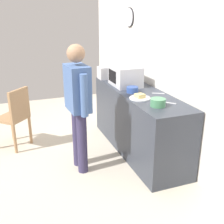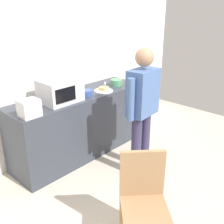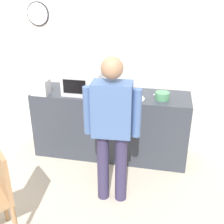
{
  "view_description": "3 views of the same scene",
  "coord_description": "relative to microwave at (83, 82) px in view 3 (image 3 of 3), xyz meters",
  "views": [
    {
      "loc": [
        3.58,
        -0.5,
        2.01
      ],
      "look_at": [
        0.37,
        0.71,
        0.76
      ],
      "focal_mm": 44.78,
      "sensor_mm": 36.0,
      "label": 1
    },
    {
      "loc": [
        -2.19,
        -1.58,
        2.11
      ],
      "look_at": [
        0.23,
        0.7,
        0.77
      ],
      "focal_mm": 43.03,
      "sensor_mm": 36.0,
      "label": 2
    },
    {
      "loc": [
        0.85,
        -2.22,
        2.22
      ],
      "look_at": [
        0.22,
        0.78,
        0.85
      ],
      "focal_mm": 44.54,
      "sensor_mm": 36.0,
      "label": 3
    }
  ],
  "objects": [
    {
      "name": "ground_plane",
      "position": [
        0.24,
        -1.16,
        -1.08
      ],
      "size": [
        6.0,
        6.0,
        0.0
      ],
      "primitive_type": "plane",
      "color": "beige"
    },
    {
      "name": "salad_bowl",
      "position": [
        0.39,
        -0.06,
        -0.11
      ],
      "size": [
        0.17,
        0.17,
        0.08
      ],
      "primitive_type": "cylinder",
      "color": "#33519E",
      "rests_on": "kitchen_counter"
    },
    {
      "name": "back_wall",
      "position": [
        0.24,
        0.44,
        0.22
      ],
      "size": [
        5.4,
        0.13,
        2.6
      ],
      "color": "silver",
      "rests_on": "ground_plane"
    },
    {
      "name": "spoon_utensil",
      "position": [
        0.99,
        0.17,
        -0.15
      ],
      "size": [
        0.13,
        0.14,
        0.01
      ],
      "primitive_type": "cube",
      "rotation": [
        0.0,
        0.0,
        0.79
      ],
      "color": "silver",
      "rests_on": "kitchen_counter"
    },
    {
      "name": "fork_utensil",
      "position": [
        0.57,
        0.25,
        -0.15
      ],
      "size": [
        0.1,
        0.16,
        0.01
      ],
      "primitive_type": "cube",
      "rotation": [
        0.0,
        0.0,
        1.07
      ],
      "color": "silver",
      "rests_on": "kitchen_counter"
    },
    {
      "name": "sandwich_plate",
      "position": [
        0.69,
        -0.09,
        -0.13
      ],
      "size": [
        0.27,
        0.27,
        0.07
      ],
      "color": "white",
      "rests_on": "kitchen_counter"
    },
    {
      "name": "kitchen_counter",
      "position": [
        0.36,
        0.06,
        -0.61
      ],
      "size": [
        2.12,
        0.62,
        0.93
      ],
      "primitive_type": "cube",
      "color": "#333842",
      "rests_on": "ground_plane"
    },
    {
      "name": "person_standing",
      "position": [
        0.57,
        -0.89,
        -0.11
      ],
      "size": [
        0.59,
        0.27,
        1.65
      ],
      "color": "#342E51",
      "rests_on": "ground_plane"
    },
    {
      "name": "cereal_bowl",
      "position": [
        1.05,
        -0.02,
        -0.1
      ],
      "size": [
        0.18,
        0.18,
        0.1
      ],
      "primitive_type": "cylinder",
      "color": "#4C8E60",
      "rests_on": "kitchen_counter"
    },
    {
      "name": "microwave",
      "position": [
        0.0,
        0.0,
        0.0
      ],
      "size": [
        0.5,
        0.39,
        0.3
      ],
      "color": "silver",
      "rests_on": "kitchen_counter"
    },
    {
      "name": "toaster",
      "position": [
        -0.54,
        -0.16,
        -0.05
      ],
      "size": [
        0.22,
        0.18,
        0.2
      ],
      "primitive_type": "cube",
      "color": "silver",
      "rests_on": "kitchen_counter"
    }
  ]
}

